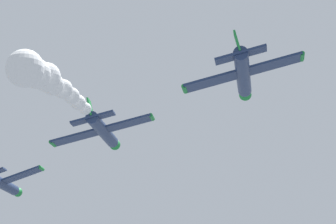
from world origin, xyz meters
TOP-DOWN VIEW (x-y plane):
  - airplane_left_inner at (-19.53, 14.96)m, footprint 9.17×10.35m
  - airplane_right_inner at (-6.42, 4.11)m, footprint 9.38×10.35m
  - smoke_trail_right_inner at (-6.72, -13.66)m, footprint 2.45×15.98m
  - airplane_left_outer at (6.48, -5.43)m, footprint 9.37×10.35m

SIDE VIEW (x-z plane):
  - airplane_left_inner at x=-19.53m, z-range 86.98..90.48m
  - smoke_trail_right_inner at x=-6.72m, z-range 88.78..91.96m
  - airplane_right_inner at x=-6.42m, z-range 89.66..92.79m
  - airplane_left_outer at x=6.48m, z-range 91.32..94.47m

